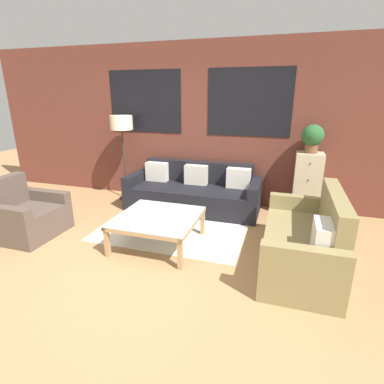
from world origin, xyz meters
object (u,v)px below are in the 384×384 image
at_px(armchair_corner, 27,216).
at_px(potted_plant, 313,137).
at_px(settee_vintage, 305,243).
at_px(drawer_cabinet, 307,185).
at_px(floor_lamp, 122,127).
at_px(couch_dark, 194,193).
at_px(coffee_table, 158,220).

relative_size(armchair_corner, potted_plant, 1.97).
xyz_separation_m(settee_vintage, drawer_cabinet, (0.07, 1.68, 0.22)).
xyz_separation_m(floor_lamp, drawer_cabinet, (3.25, 0.14, -0.85)).
xyz_separation_m(settee_vintage, potted_plant, (0.07, 1.68, 0.99)).
height_order(couch_dark, coffee_table, couch_dark).
height_order(couch_dark, settee_vintage, settee_vintage).
distance_m(coffee_table, potted_plant, 2.71).
distance_m(drawer_cabinet, potted_plant, 0.78).
bearing_deg(potted_plant, settee_vintage, -92.48).
distance_m(settee_vintage, armchair_corner, 3.76).
distance_m(coffee_table, floor_lamp, 2.28).
bearing_deg(coffee_table, potted_plant, 41.45).
xyz_separation_m(settee_vintage, floor_lamp, (-3.17, 1.54, 1.07)).
bearing_deg(drawer_cabinet, armchair_corner, -152.91).
height_order(floor_lamp, potted_plant, floor_lamp).
distance_m(floor_lamp, potted_plant, 3.25).
bearing_deg(drawer_cabinet, settee_vintage, -92.48).
bearing_deg(settee_vintage, floor_lamp, 154.19).
bearing_deg(coffee_table, settee_vintage, 0.12).
distance_m(armchair_corner, potted_plant, 4.41).
bearing_deg(coffee_table, drawer_cabinet, 41.45).
bearing_deg(floor_lamp, potted_plant, 2.48).
bearing_deg(potted_plant, drawer_cabinet, -90.00).
bearing_deg(settee_vintage, couch_dark, 140.90).
xyz_separation_m(armchair_corner, potted_plant, (3.82, 1.95, 1.03)).
bearing_deg(coffee_table, couch_dark, 88.27).
height_order(settee_vintage, drawer_cabinet, drawer_cabinet).
distance_m(couch_dark, floor_lamp, 1.77).
xyz_separation_m(coffee_table, floor_lamp, (-1.34, 1.54, 1.01)).
bearing_deg(settee_vintage, coffee_table, -179.88).
distance_m(armchair_corner, drawer_cabinet, 4.29).
distance_m(floor_lamp, drawer_cabinet, 3.36).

